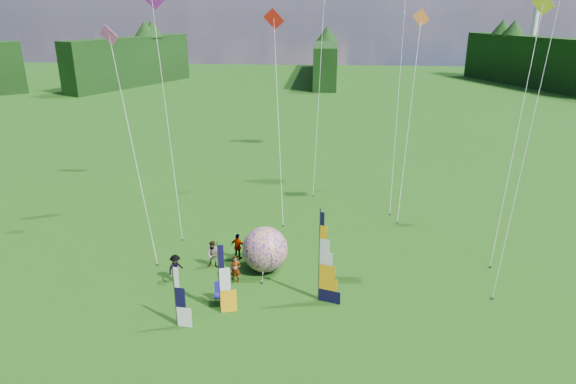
# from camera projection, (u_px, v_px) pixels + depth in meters

# --- Properties ---
(ground) EXTENTS (220.00, 220.00, 0.00)m
(ground) POSITION_uv_depth(u_px,v_px,m) (303.00, 339.00, 22.91)
(ground) COLOR #295113
(ground) RESTS_ON ground
(treeline_ring) EXTENTS (210.00, 210.00, 8.00)m
(treeline_ring) POSITION_uv_depth(u_px,v_px,m) (304.00, 259.00, 21.53)
(treeline_ring) COLOR #10340D
(treeline_ring) RESTS_ON ground
(feather_banner_main) EXTENTS (1.27, 0.49, 4.82)m
(feather_banner_main) POSITION_uv_depth(u_px,v_px,m) (319.00, 257.00, 25.07)
(feather_banner_main) COLOR black
(feather_banner_main) RESTS_ON ground
(side_banner_left) EXTENTS (1.00, 0.37, 3.63)m
(side_banner_left) POSITION_uv_depth(u_px,v_px,m) (219.00, 280.00, 24.20)
(side_banner_left) COLOR #FFA50C
(side_banner_left) RESTS_ON ground
(side_banner_far) EXTENTS (0.92, 0.19, 3.08)m
(side_banner_far) POSITION_uv_depth(u_px,v_px,m) (175.00, 297.00, 23.29)
(side_banner_far) COLOR white
(side_banner_far) RESTS_ON ground
(bol_inflatable) EXTENTS (2.56, 2.56, 2.54)m
(bol_inflatable) POSITION_uv_depth(u_px,v_px,m) (265.00, 249.00, 28.42)
(bol_inflatable) COLOR #170094
(bol_inflatable) RESTS_ON ground
(spectator_a) EXTENTS (0.60, 0.42, 1.55)m
(spectator_a) POSITION_uv_depth(u_px,v_px,m) (236.00, 269.00, 27.30)
(spectator_a) COLOR #66594C
(spectator_a) RESTS_ON ground
(spectator_b) EXTENTS (0.79, 0.41, 1.60)m
(spectator_b) POSITION_uv_depth(u_px,v_px,m) (213.00, 255.00, 28.87)
(spectator_b) COLOR #66594C
(spectator_b) RESTS_ON ground
(spectator_c) EXTENTS (0.82, 1.05, 1.55)m
(spectator_c) POSITION_uv_depth(u_px,v_px,m) (176.00, 268.00, 27.43)
(spectator_c) COLOR #66594C
(spectator_c) RESTS_ON ground
(spectator_d) EXTENTS (1.01, 0.66, 1.60)m
(spectator_d) POSITION_uv_depth(u_px,v_px,m) (238.00, 247.00, 29.80)
(spectator_d) COLOR #66594C
(spectator_d) RESTS_ON ground
(camp_chair) EXTENTS (0.70, 0.70, 1.10)m
(camp_chair) POSITION_uv_depth(u_px,v_px,m) (220.00, 294.00, 25.42)
(camp_chair) COLOR navy
(camp_chair) RESTS_ON ground
(kite_whale) EXTENTS (7.52, 14.05, 20.67)m
(kite_whale) POSITION_uv_depth(u_px,v_px,m) (401.00, 58.00, 37.51)
(kite_whale) COLOR black
(kite_whale) RESTS_ON ground
(kite_rainbow_delta) EXTENTS (9.48, 11.72, 17.22)m
(kite_rainbow_delta) POSITION_uv_depth(u_px,v_px,m) (165.00, 96.00, 32.30)
(kite_rainbow_delta) COLOR red
(kite_rainbow_delta) RESTS_ON ground
(kite_parafoil) EXTENTS (7.36, 9.02, 20.47)m
(kite_parafoil) POSITION_uv_depth(u_px,v_px,m) (539.00, 89.00, 24.64)
(kite_parafoil) COLOR red
(kite_parafoil) RESTS_ON ground
(small_kite_red) EXTENTS (5.17, 11.43, 14.33)m
(small_kite_red) POSITION_uv_depth(u_px,v_px,m) (278.00, 108.00, 36.03)
(small_kite_red) COLOR red
(small_kite_red) RESTS_ON ground
(small_kite_orange) EXTENTS (7.34, 11.67, 14.25)m
(small_kite_orange) POSITION_uv_depth(u_px,v_px,m) (410.00, 108.00, 36.50)
(small_kite_orange) COLOR orange
(small_kite_orange) RESTS_ON ground
(small_kite_yellow) EXTENTS (7.39, 11.38, 15.23)m
(small_kite_yellow) POSITION_uv_depth(u_px,v_px,m) (519.00, 120.00, 30.23)
(small_kite_yellow) COLOR yellow
(small_kite_yellow) RESTS_ON ground
(small_kite_pink) EXTENTS (7.04, 8.89, 13.30)m
(small_kite_pink) POSITION_uv_depth(u_px,v_px,m) (132.00, 139.00, 30.04)
(small_kite_pink) COLOR #F855A3
(small_kite_pink) RESTS_ON ground
(small_kite_green) EXTENTS (5.00, 11.99, 22.02)m
(small_kite_green) POSITION_uv_depth(u_px,v_px,m) (321.00, 45.00, 40.50)
(small_kite_green) COLOR green
(small_kite_green) RESTS_ON ground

